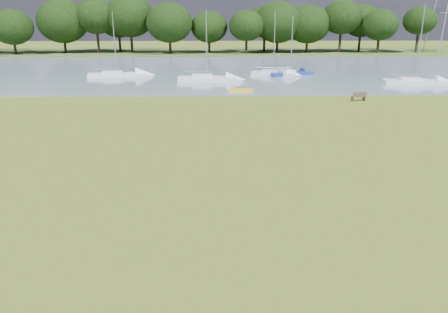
{
  "coord_description": "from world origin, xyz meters",
  "views": [
    {
      "loc": [
        -0.33,
        -21.6,
        8.06
      ],
      "look_at": [
        0.07,
        -2.0,
        1.55
      ],
      "focal_mm": 35.0,
      "sensor_mm": 36.0,
      "label": 1
    }
  ],
  "objects_px": {
    "kayak": "(240,90)",
    "sailboat_4": "(414,80)",
    "riverbank_bench": "(359,97)",
    "sailboat_2": "(116,74)",
    "sailboat_5": "(206,77)",
    "sailboat_1": "(273,72)",
    "sailboat_3": "(290,72)"
  },
  "relations": [
    {
      "from": "sailboat_1",
      "to": "sailboat_2",
      "type": "relative_size",
      "value": 1.01
    },
    {
      "from": "kayak",
      "to": "sailboat_2",
      "type": "relative_size",
      "value": 0.32
    },
    {
      "from": "sailboat_4",
      "to": "sailboat_2",
      "type": "bearing_deg",
      "value": 175.67
    },
    {
      "from": "riverbank_bench",
      "to": "sailboat_4",
      "type": "height_order",
      "value": "sailboat_4"
    },
    {
      "from": "sailboat_4",
      "to": "sailboat_5",
      "type": "relative_size",
      "value": 1.08
    },
    {
      "from": "sailboat_3",
      "to": "kayak",
      "type": "bearing_deg",
      "value": -141.83
    },
    {
      "from": "sailboat_2",
      "to": "sailboat_5",
      "type": "distance_m",
      "value": 12.37
    },
    {
      "from": "riverbank_bench",
      "to": "sailboat_1",
      "type": "distance_m",
      "value": 18.44
    },
    {
      "from": "riverbank_bench",
      "to": "sailboat_1",
      "type": "relative_size",
      "value": 0.18
    },
    {
      "from": "kayak",
      "to": "sailboat_4",
      "type": "height_order",
      "value": "sailboat_4"
    },
    {
      "from": "riverbank_bench",
      "to": "sailboat_4",
      "type": "relative_size",
      "value": 0.16
    },
    {
      "from": "sailboat_4",
      "to": "sailboat_5",
      "type": "height_order",
      "value": "sailboat_4"
    },
    {
      "from": "sailboat_1",
      "to": "sailboat_5",
      "type": "relative_size",
      "value": 0.98
    },
    {
      "from": "kayak",
      "to": "sailboat_2",
      "type": "bearing_deg",
      "value": 141.77
    },
    {
      "from": "kayak",
      "to": "sailboat_3",
      "type": "height_order",
      "value": "sailboat_3"
    },
    {
      "from": "riverbank_bench",
      "to": "sailboat_1",
      "type": "xyz_separation_m",
      "value": [
        -5.97,
        17.45,
        0.04
      ]
    },
    {
      "from": "kayak",
      "to": "sailboat_1",
      "type": "bearing_deg",
      "value": 65.38
    },
    {
      "from": "sailboat_3",
      "to": "sailboat_5",
      "type": "distance_m",
      "value": 12.03
    },
    {
      "from": "sailboat_3",
      "to": "sailboat_4",
      "type": "xyz_separation_m",
      "value": [
        13.23,
        -7.71,
        0.03
      ]
    },
    {
      "from": "kayak",
      "to": "sailboat_4",
      "type": "relative_size",
      "value": 0.29
    },
    {
      "from": "sailboat_1",
      "to": "sailboat_5",
      "type": "bearing_deg",
      "value": -130.78
    },
    {
      "from": "sailboat_4",
      "to": "sailboat_5",
      "type": "xyz_separation_m",
      "value": [
        -24.25,
        2.86,
        0.03
      ]
    },
    {
      "from": "sailboat_5",
      "to": "sailboat_4",
      "type": "bearing_deg",
      "value": -5.46
    },
    {
      "from": "kayak",
      "to": "sailboat_4",
      "type": "distance_m",
      "value": 20.96
    },
    {
      "from": "riverbank_bench",
      "to": "sailboat_2",
      "type": "relative_size",
      "value": 0.18
    },
    {
      "from": "sailboat_2",
      "to": "sailboat_3",
      "type": "bearing_deg",
      "value": -6.03
    },
    {
      "from": "sailboat_3",
      "to": "sailboat_5",
      "type": "bearing_deg",
      "value": -177.16
    },
    {
      "from": "sailboat_2",
      "to": "sailboat_3",
      "type": "height_order",
      "value": "sailboat_2"
    },
    {
      "from": "sailboat_2",
      "to": "sailboat_5",
      "type": "bearing_deg",
      "value": -26.82
    },
    {
      "from": "sailboat_1",
      "to": "sailboat_3",
      "type": "relative_size",
      "value": 1.09
    },
    {
      "from": "sailboat_2",
      "to": "sailboat_5",
      "type": "xyz_separation_m",
      "value": [
        11.74,
        -3.92,
        0.05
      ]
    },
    {
      "from": "riverbank_bench",
      "to": "sailboat_1",
      "type": "height_order",
      "value": "sailboat_1"
    }
  ]
}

